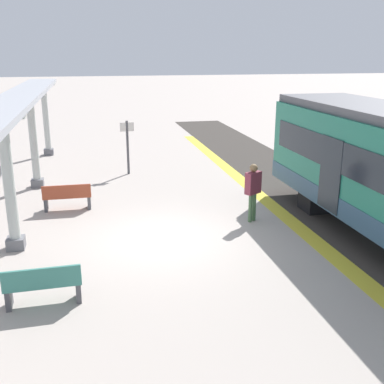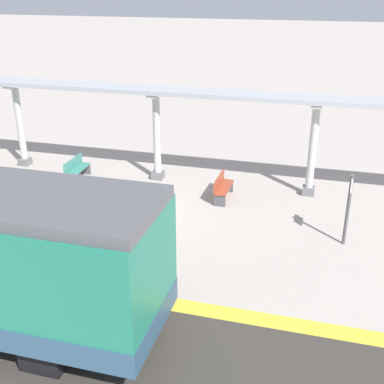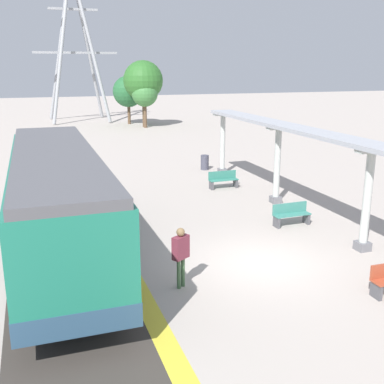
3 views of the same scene
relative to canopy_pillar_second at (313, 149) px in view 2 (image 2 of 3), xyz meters
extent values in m
plane|color=#ADA298|center=(-3.78, 6.03, -1.75)|extent=(176.00, 176.00, 0.00)
cube|color=gold|center=(-7.76, 6.03, -1.75)|extent=(0.53, 30.90, 0.01)
cube|color=#38332D|center=(-9.62, 6.03, -1.75)|extent=(3.20, 42.90, 0.01)
cube|color=#1E262D|center=(-8.30, 6.57, -0.06)|extent=(0.04, 1.10, 2.00)
cube|color=black|center=(-9.62, 4.71, -1.43)|extent=(2.21, 0.90, 0.64)
cube|color=slate|center=(0.00, 0.00, -1.60)|extent=(0.44, 0.44, 0.30)
cylinder|color=#B9BEB8|center=(0.00, 0.00, 0.06)|extent=(0.28, 0.28, 3.03)
cube|color=#B9BEB8|center=(0.00, 0.00, 1.64)|extent=(1.10, 0.36, 0.12)
cube|color=slate|center=(0.00, 5.87, -1.60)|extent=(0.44, 0.44, 0.30)
cylinder|color=#B9BEB8|center=(0.00, 5.87, 0.06)|extent=(0.28, 0.28, 3.03)
cube|color=#B9BEB8|center=(0.00, 5.87, 1.64)|extent=(1.10, 0.36, 0.12)
cube|color=slate|center=(0.00, 11.88, -1.60)|extent=(0.44, 0.44, 0.30)
cylinder|color=#B9BEB8|center=(0.00, 11.88, 0.06)|extent=(0.28, 0.28, 3.03)
cube|color=#B9BEB8|center=(0.00, 11.88, 1.64)|extent=(1.10, 0.36, 0.12)
cube|color=#A8AAB2|center=(0.00, 6.21, 1.78)|extent=(1.20, 24.81, 0.16)
cube|color=#A04128|center=(-1.20, 2.93, -1.31)|extent=(1.50, 0.45, 0.04)
cube|color=#A04128|center=(-1.20, 3.12, -1.09)|extent=(1.50, 0.07, 0.40)
cube|color=#4C4C51|center=(-0.53, 2.93, -1.54)|extent=(0.10, 0.40, 0.42)
cube|color=#4C4C51|center=(-1.87, 2.94, -1.54)|extent=(0.10, 0.40, 0.42)
cube|color=#3A8073|center=(-0.94, 8.87, -1.31)|extent=(1.51, 0.48, 0.04)
cube|color=#3A8073|center=(-0.95, 9.06, -1.09)|extent=(1.50, 0.10, 0.40)
cube|color=#4C4C51|center=(-0.27, 8.89, -1.54)|extent=(0.11, 0.40, 0.42)
cube|color=#4C4C51|center=(-1.61, 8.85, -1.54)|extent=(0.11, 0.40, 0.42)
cylinder|color=#4C4C51|center=(-3.50, -1.23, -0.65)|extent=(0.10, 0.10, 2.20)
cube|color=silver|center=(-3.50, -1.23, 0.20)|extent=(0.56, 0.04, 0.36)
cylinder|color=#466842|center=(-6.68, 5.19, -1.32)|extent=(0.11, 0.11, 0.87)
cylinder|color=#466842|center=(-6.53, 5.28, -1.32)|extent=(0.11, 0.11, 0.87)
cube|color=brown|center=(-6.61, 5.23, -0.56)|extent=(0.55, 0.46, 0.65)
sphere|color=olive|center=(-6.61, 5.23, -0.12)|extent=(0.23, 0.23, 0.23)
camera|label=1|loc=(-2.04, 17.72, 3.13)|focal=43.82mm
camera|label=2|loc=(-17.26, -0.29, 5.58)|focal=46.12mm
camera|label=3|loc=(-10.19, -6.20, 4.23)|focal=43.77mm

